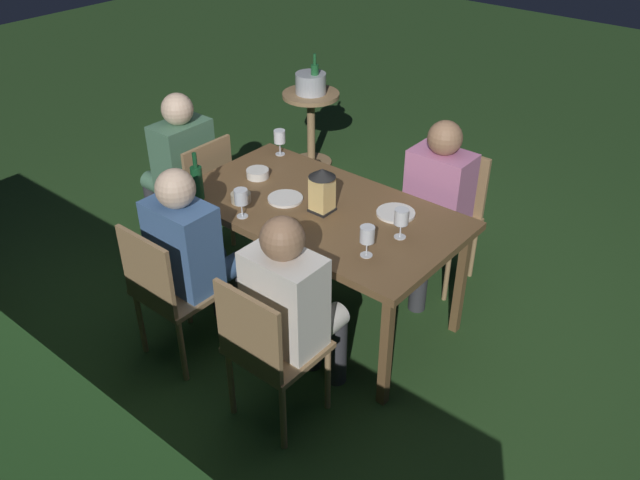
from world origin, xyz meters
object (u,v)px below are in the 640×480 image
person_in_blue (193,250)px  person_in_cream (294,303)px  lantern_centerpiece (322,188)px  side_table (311,118)px  wine_glass_a (280,138)px  wine_glass_b (367,236)px  chair_head_far (200,191)px  bowl_olives (283,227)px  person_in_green (178,163)px  ice_bucket (311,82)px  person_in_pink (433,202)px  dining_table (320,216)px  wine_glass_c (241,198)px  chair_side_right_a (268,347)px  bowl_salad (258,173)px  chair_side_right_b (169,288)px  plate_a (285,199)px  green_bottle_on_table (197,182)px  wine_glass_d (401,218)px  bowl_bread (241,197)px  chair_side_left_a (447,211)px  plate_b (396,213)px

person_in_blue → person_in_cream: bearing=180.0°
lantern_centerpiece → side_table: lantern_centerpiece is taller
wine_glass_a → wine_glass_b: size_ratio=1.00×
chair_head_far → side_table: (0.33, -1.56, -0.05)m
person_in_cream → person_in_blue: bearing=0.0°
bowl_olives → person_in_green: bearing=-14.6°
person_in_blue → person_in_green: bearing=-35.9°
bowl_olives → ice_bucket: ice_bucket is taller
person_in_pink → bowl_olives: (0.35, 0.98, 0.15)m
dining_table → wine_glass_c: size_ratio=9.69×
chair_head_far → person_in_cream: bearing=155.7°
bowl_olives → side_table: 2.39m
chair_side_right_a → ice_bucket: (1.76, -2.40, 0.27)m
bowl_salad → person_in_cream: bearing=142.7°
chair_side_right_b → wine_glass_a: wine_glass_a is taller
plate_a → ice_bucket: ice_bucket is taller
person_in_cream → bowl_salad: bearing=-37.3°
green_bottle_on_table → wine_glass_d: size_ratio=1.72×
person_in_green → chair_side_right_a: (-1.63, 0.84, -0.15)m
chair_side_right_a → chair_side_right_b: 0.74m
wine_glass_c → wine_glass_a: bearing=-62.4°
wine_glass_a → ice_bucket: bearing=-58.0°
chair_side_right_b → wine_glass_b: size_ratio=5.15×
bowl_salad → chair_side_right_a: bearing=135.6°
person_in_cream → person_in_blue: same height
wine_glass_c → wine_glass_b: bearing=-170.3°
lantern_centerpiece → wine_glass_d: lantern_centerpiece is taller
chair_head_far → wine_glass_a: size_ratio=5.15×
person_in_green → side_table: 1.58m
person_in_green → chair_side_right_a: size_ratio=1.32×
bowl_salad → ice_bucket: ice_bucket is taller
bowl_bread → chair_head_far: bearing=-20.0°
person_in_cream → wine_glass_c: bearing=-24.4°
green_bottle_on_table → person_in_green: bearing=-29.8°
dining_table → bowl_bread: bowl_bread is taller
chair_head_far → wine_glass_b: bearing=171.6°
chair_side_right_b → person_in_pink: bearing=-116.3°
wine_glass_c → chair_head_far: bearing=-24.2°
wine_glass_c → ice_bucket: bearing=-59.6°
side_table → person_in_green: bearing=94.8°
lantern_centerpiece → dining_table: bearing=-36.5°
wine_glass_d → bowl_olives: size_ratio=1.23×
chair_side_left_a → green_bottle_on_table: (0.98, 1.22, 0.38)m
wine_glass_a → plate_b: (-1.03, 0.16, -0.11)m
plate_b → wine_glass_b: bearing=104.8°
person_in_green → wine_glass_b: bearing=172.5°
dining_table → wine_glass_d: (-0.53, -0.02, 0.18)m
green_bottle_on_table → plate_b: bearing=-149.7°
person_in_blue → green_bottle_on_table: 0.43m
chair_side_right_b → person_in_blue: bearing=-90.0°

